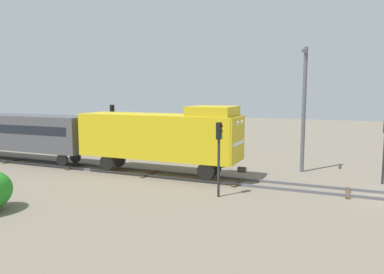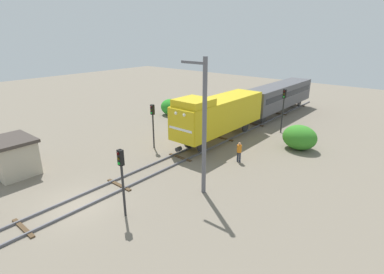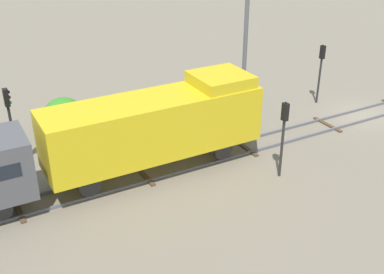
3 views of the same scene
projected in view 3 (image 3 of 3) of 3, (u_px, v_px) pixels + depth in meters
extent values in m
plane|color=#756B5B|center=(363.00, 115.00, 31.67)|extent=(113.46, 113.46, 0.00)
cube|color=#595960|center=(372.00, 118.00, 31.07)|extent=(0.10, 75.64, 0.16)
cube|color=#595960|center=(355.00, 111.00, 32.20)|extent=(0.10, 75.64, 0.16)
cube|color=#4C3823|center=(328.00, 125.00, 30.29)|extent=(2.40, 0.24, 0.09)
cube|color=#4C3823|center=(245.00, 147.00, 27.57)|extent=(2.40, 0.24, 0.09)
cube|color=#4C3823|center=(144.00, 175.00, 24.85)|extent=(2.40, 0.24, 0.09)
cube|color=#4C3823|center=(18.00, 209.00, 22.13)|extent=(2.40, 0.24, 0.09)
cube|color=gold|center=(153.00, 126.00, 23.93)|extent=(2.90, 11.00, 2.90)
cube|color=gold|center=(221.00, 79.00, 24.83)|extent=(2.75, 2.80, 0.60)
cube|color=gold|center=(245.00, 105.00, 26.32)|extent=(2.84, 0.10, 2.84)
cube|color=white|center=(246.00, 108.00, 26.43)|extent=(2.46, 0.06, 0.20)
sphere|color=white|center=(252.00, 88.00, 25.50)|extent=(0.28, 0.28, 0.28)
sphere|color=white|center=(243.00, 83.00, 26.20)|extent=(0.28, 0.28, 0.28)
cylinder|color=#262628|center=(248.00, 134.00, 27.28)|extent=(0.36, 0.50, 0.36)
cylinder|color=#262628|center=(223.00, 150.00, 25.86)|extent=(0.18, 1.10, 1.10)
cylinder|color=#262628|center=(209.00, 139.00, 26.99)|extent=(0.18, 1.10, 1.10)
cylinder|color=#262628|center=(90.00, 186.00, 22.66)|extent=(0.18, 1.10, 1.10)
cylinder|color=#262628|center=(81.00, 172.00, 23.79)|extent=(0.18, 1.10, 1.10)
cylinder|color=#262628|center=(2.00, 211.00, 20.97)|extent=(0.16, 0.96, 0.96)
cylinder|color=#262628|center=(320.00, 75.00, 32.74)|extent=(0.14, 0.14, 4.08)
cube|color=black|center=(323.00, 52.00, 32.03)|extent=(0.32, 0.24, 0.90)
sphere|color=#390606|center=(325.00, 48.00, 31.97)|extent=(0.16, 0.16, 0.16)
sphere|color=#3C3306|center=(324.00, 52.00, 32.09)|extent=(0.16, 0.16, 0.16)
sphere|color=green|center=(324.00, 56.00, 32.22)|extent=(0.16, 0.16, 0.16)
cylinder|color=#262628|center=(282.00, 141.00, 23.94)|extent=(0.14, 0.14, 4.05)
cube|color=black|center=(285.00, 112.00, 23.23)|extent=(0.32, 0.24, 0.90)
sphere|color=#390606|center=(288.00, 106.00, 23.17)|extent=(0.16, 0.16, 0.16)
sphere|color=#3C3306|center=(287.00, 111.00, 23.30)|extent=(0.16, 0.16, 0.16)
sphere|color=green|center=(287.00, 117.00, 23.42)|extent=(0.16, 0.16, 0.16)
cylinder|color=#262628|center=(13.00, 132.00, 24.27)|extent=(0.14, 0.14, 4.59)
cube|color=black|center=(6.00, 98.00, 23.44)|extent=(0.32, 0.24, 0.90)
sphere|color=#390606|center=(8.00, 92.00, 23.38)|extent=(0.16, 0.16, 0.16)
sphere|color=#3C3306|center=(9.00, 97.00, 23.50)|extent=(0.16, 0.16, 0.16)
sphere|color=green|center=(10.00, 103.00, 23.63)|extent=(0.16, 0.16, 0.16)
cylinder|color=#262B38|center=(174.00, 124.00, 29.54)|extent=(0.15, 0.15, 0.85)
cylinder|color=#262B38|center=(172.00, 122.00, 29.69)|extent=(0.15, 0.15, 0.85)
cylinder|color=orange|center=(173.00, 112.00, 29.29)|extent=(0.38, 0.38, 0.62)
sphere|color=tan|center=(173.00, 106.00, 29.10)|extent=(0.23, 0.23, 0.23)
cylinder|color=#595960|center=(245.00, 45.00, 30.93)|extent=(0.28, 0.28, 8.73)
ellipsoid|color=#358426|center=(65.00, 117.00, 28.80)|extent=(3.05, 2.49, 2.22)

